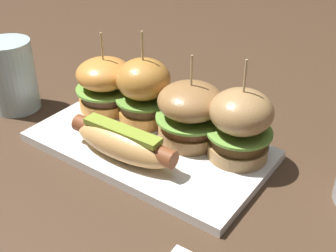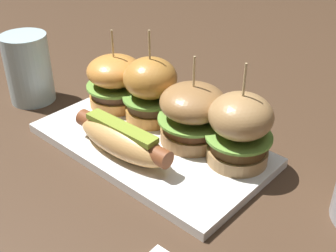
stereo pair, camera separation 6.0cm
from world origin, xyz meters
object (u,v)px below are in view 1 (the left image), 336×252
at_px(platter_main, 149,145).
at_px(water_glass, 12,76).
at_px(slider_center_right, 190,112).
at_px(slider_far_left, 105,84).
at_px(slider_far_right, 240,124).
at_px(hot_dog, 123,142).
at_px(slider_center_left, 144,90).

distance_m(platter_main, water_glass, 0.27).
relative_size(platter_main, slider_center_right, 2.63).
relative_size(slider_far_left, slider_far_right, 0.90).
bearing_deg(water_glass, slider_far_left, 26.93).
height_order(hot_dog, slider_center_left, slider_center_left).
distance_m(slider_far_left, water_glass, 0.16).
bearing_deg(slider_center_right, hot_dog, -118.26).
relative_size(platter_main, slider_far_right, 2.42).
distance_m(platter_main, slider_center_left, 0.09).
relative_size(hot_dog, slider_center_left, 1.16).
distance_m(hot_dog, water_glass, 0.26).
bearing_deg(slider_center_left, slider_center_right, -3.89).
bearing_deg(hot_dog, platter_main, 84.08).
bearing_deg(slider_center_right, slider_far_left, 179.80).
bearing_deg(hot_dog, slider_center_left, 112.03).
bearing_deg(slider_far_right, platter_main, -159.91).
relative_size(slider_far_left, water_glass, 1.08).
bearing_deg(slider_far_left, water_glass, -153.07).
bearing_deg(slider_far_right, slider_center_left, 178.90).
bearing_deg(slider_far_left, slider_center_left, 4.14).
bearing_deg(slider_far_right, hot_dog, -143.17).
height_order(hot_dog, slider_far_right, slider_far_right).
relative_size(hot_dog, slider_far_right, 1.17).
relative_size(slider_center_right, water_glass, 1.10).
relative_size(slider_center_right, slider_far_right, 0.92).
relative_size(slider_center_left, slider_center_right, 1.10).
xyz_separation_m(slider_far_left, slider_center_right, (0.17, -0.00, 0.00)).
bearing_deg(platter_main, water_glass, -173.49).
relative_size(slider_center_left, slider_far_right, 1.01).
relative_size(slider_far_right, water_glass, 1.20).
bearing_deg(platter_main, slider_far_left, 160.76).
distance_m(slider_far_right, water_glass, 0.40).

